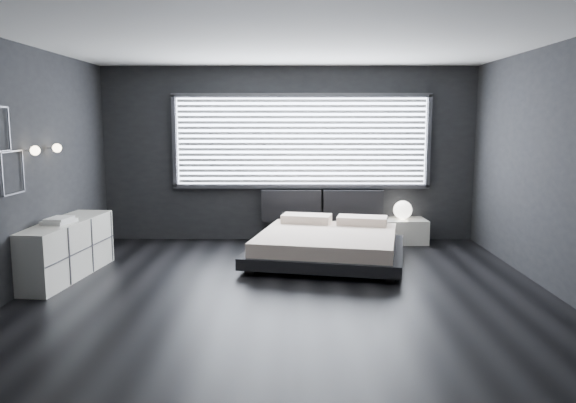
{
  "coord_description": "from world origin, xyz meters",
  "views": [
    {
      "loc": [
        0.05,
        -6.34,
        1.94
      ],
      "look_at": [
        0.0,
        0.85,
        0.9
      ],
      "focal_mm": 35.0,
      "sensor_mm": 36.0,
      "label": 1
    }
  ],
  "objects": [
    {
      "name": "nightstand",
      "position": [
        1.86,
        2.5,
        0.19
      ],
      "size": [
        0.69,
        0.58,
        0.38
      ],
      "primitive_type": "cube",
      "rotation": [
        0.0,
        0.0,
        0.05
      ],
      "color": "white",
      "rests_on": "ground"
    },
    {
      "name": "book_stack",
      "position": [
        -2.76,
        0.3,
        0.74
      ],
      "size": [
        0.36,
        0.42,
        0.08
      ],
      "color": "white",
      "rests_on": "dresser"
    },
    {
      "name": "wall_art_lower",
      "position": [
        -2.98,
        -0.3,
        1.38
      ],
      "size": [
        0.01,
        0.48,
        0.48
      ],
      "color": "#47474C",
      "rests_on": "ground"
    },
    {
      "name": "window",
      "position": [
        0.2,
        2.7,
        1.61
      ],
      "size": [
        4.14,
        0.09,
        1.52
      ],
      "color": "white",
      "rests_on": "ground"
    },
    {
      "name": "headboard",
      "position": [
        0.54,
        2.64,
        0.57
      ],
      "size": [
        1.96,
        0.16,
        0.52
      ],
      "color": "black",
      "rests_on": "ground"
    },
    {
      "name": "sconce_far",
      "position": [
        -2.88,
        0.65,
        1.6
      ],
      "size": [
        0.18,
        0.11,
        0.11
      ],
      "color": "silver",
      "rests_on": "ground"
    },
    {
      "name": "sconce_near",
      "position": [
        -2.88,
        0.05,
        1.6
      ],
      "size": [
        0.18,
        0.11,
        0.11
      ],
      "color": "silver",
      "rests_on": "ground"
    },
    {
      "name": "room",
      "position": [
        0.0,
        0.0,
        1.4
      ],
      "size": [
        6.04,
        6.0,
        2.8
      ],
      "color": "black",
      "rests_on": "ground"
    },
    {
      "name": "bed",
      "position": [
        0.55,
        1.28,
        0.25
      ],
      "size": [
        2.39,
        2.32,
        0.53
      ],
      "color": "black",
      "rests_on": "ground"
    },
    {
      "name": "dresser",
      "position": [
        -2.78,
        0.45,
        0.35
      ],
      "size": [
        0.68,
        1.81,
        0.71
      ],
      "color": "white",
      "rests_on": "ground"
    },
    {
      "name": "orb_lamp",
      "position": [
        1.81,
        2.48,
        0.53
      ],
      "size": [
        0.29,
        0.29,
        0.29
      ],
      "primitive_type": "sphere",
      "color": "white",
      "rests_on": "nightstand"
    }
  ]
}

